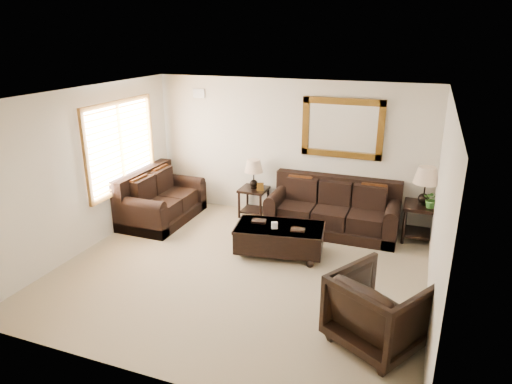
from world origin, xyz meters
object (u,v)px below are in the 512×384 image
at_px(coffee_table, 279,237).
at_px(armchair, 380,307).
at_px(loveseat, 159,202).
at_px(sofa, 333,212).
at_px(end_table_left, 254,180).
at_px(end_table_right, 424,193).

xyz_separation_m(coffee_table, armchair, (1.81, -1.83, 0.19)).
bearing_deg(coffee_table, loveseat, 158.56).
bearing_deg(loveseat, armchair, -118.26).
relative_size(sofa, coffee_table, 1.52).
bearing_deg(armchair, coffee_table, -14.58).
relative_size(sofa, end_table_left, 2.03).
distance_m(sofa, loveseat, 3.37).
xyz_separation_m(end_table_right, coffee_table, (-2.17, -1.38, -0.58)).
bearing_deg(coffee_table, end_table_right, 23.34).
xyz_separation_m(loveseat, end_table_left, (1.66, 0.85, 0.40)).
xyz_separation_m(loveseat, armchair, (4.47, -2.40, 0.14)).
relative_size(sofa, loveseat, 1.34).
height_order(end_table_left, end_table_right, end_table_right).
relative_size(loveseat, armchair, 1.76).
bearing_deg(loveseat, sofa, -78.21).
height_order(sofa, loveseat, loveseat).
height_order(loveseat, coffee_table, loveseat).
distance_m(loveseat, armchair, 5.08).
height_order(sofa, end_table_left, end_table_left).
distance_m(end_table_left, armchair, 4.31).
bearing_deg(loveseat, end_table_left, -62.99).
bearing_deg(armchair, sofa, -38.51).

